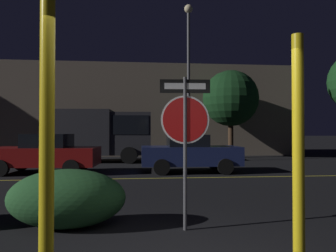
{
  "coord_description": "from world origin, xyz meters",
  "views": [
    {
      "loc": [
        -0.51,
        -3.27,
        1.58
      ],
      "look_at": [
        0.2,
        3.86,
        1.71
      ],
      "focal_mm": 35.0,
      "sensor_mm": 36.0,
      "label": 1
    }
  ],
  "objects_px": {
    "passing_car_2": "(45,154)",
    "delivery_truck": "(102,132)",
    "hedge_bush_2": "(67,198)",
    "street_lamp": "(189,62)",
    "yellow_pole_right": "(298,154)",
    "passing_car_3": "(189,153)",
    "tree_2": "(231,99)",
    "stop_sign": "(185,122)",
    "yellow_pole_left": "(47,142)"
  },
  "relations": [
    {
      "from": "yellow_pole_right",
      "to": "tree_2",
      "type": "bearing_deg",
      "value": 75.91
    },
    {
      "from": "stop_sign",
      "to": "delivery_truck",
      "type": "distance_m",
      "value": 12.69
    },
    {
      "from": "yellow_pole_right",
      "to": "passing_car_3",
      "type": "distance_m",
      "value": 9.37
    },
    {
      "from": "passing_car_2",
      "to": "delivery_truck",
      "type": "height_order",
      "value": "delivery_truck"
    },
    {
      "from": "yellow_pole_left",
      "to": "passing_car_3",
      "type": "relative_size",
      "value": 0.76
    },
    {
      "from": "hedge_bush_2",
      "to": "delivery_truck",
      "type": "distance_m",
      "value": 12.19
    },
    {
      "from": "stop_sign",
      "to": "yellow_pole_right",
      "type": "bearing_deg",
      "value": -57.88
    },
    {
      "from": "passing_car_3",
      "to": "yellow_pole_right",
      "type": "bearing_deg",
      "value": -1.21
    },
    {
      "from": "hedge_bush_2",
      "to": "passing_car_2",
      "type": "bearing_deg",
      "value": 107.31
    },
    {
      "from": "passing_car_3",
      "to": "tree_2",
      "type": "bearing_deg",
      "value": 152.39
    },
    {
      "from": "passing_car_2",
      "to": "delivery_truck",
      "type": "xyz_separation_m",
      "value": [
        1.7,
        4.67,
        0.82
      ]
    },
    {
      "from": "passing_car_2",
      "to": "tree_2",
      "type": "relative_size",
      "value": 0.78
    },
    {
      "from": "passing_car_2",
      "to": "yellow_pole_left",
      "type": "bearing_deg",
      "value": -161.6
    },
    {
      "from": "yellow_pole_left",
      "to": "tree_2",
      "type": "height_order",
      "value": "tree_2"
    },
    {
      "from": "stop_sign",
      "to": "hedge_bush_2",
      "type": "relative_size",
      "value": 1.28
    },
    {
      "from": "hedge_bush_2",
      "to": "tree_2",
      "type": "height_order",
      "value": "tree_2"
    },
    {
      "from": "yellow_pole_right",
      "to": "passing_car_2",
      "type": "distance_m",
      "value": 10.9
    },
    {
      "from": "yellow_pole_left",
      "to": "hedge_bush_2",
      "type": "xyz_separation_m",
      "value": [
        -0.41,
        2.85,
        -1.01
      ]
    },
    {
      "from": "yellow_pole_left",
      "to": "street_lamp",
      "type": "xyz_separation_m",
      "value": [
        3.53,
        14.44,
        3.81
      ]
    },
    {
      "from": "stop_sign",
      "to": "delivery_truck",
      "type": "height_order",
      "value": "delivery_truck"
    },
    {
      "from": "passing_car_2",
      "to": "stop_sign",
      "type": "bearing_deg",
      "value": -147.79
    },
    {
      "from": "passing_car_3",
      "to": "street_lamp",
      "type": "relative_size",
      "value": 0.47
    },
    {
      "from": "street_lamp",
      "to": "tree_2",
      "type": "distance_m",
      "value": 4.25
    },
    {
      "from": "hedge_bush_2",
      "to": "street_lamp",
      "type": "height_order",
      "value": "street_lamp"
    },
    {
      "from": "street_lamp",
      "to": "passing_car_3",
      "type": "bearing_deg",
      "value": -98.92
    },
    {
      "from": "passing_car_2",
      "to": "tree_2",
      "type": "bearing_deg",
      "value": -51.02
    },
    {
      "from": "stop_sign",
      "to": "passing_car_3",
      "type": "bearing_deg",
      "value": 83.18
    },
    {
      "from": "passing_car_2",
      "to": "tree_2",
      "type": "distance_m",
      "value": 11.77
    },
    {
      "from": "passing_car_2",
      "to": "passing_car_3",
      "type": "xyz_separation_m",
      "value": [
        5.58,
        -0.21,
        -0.0
      ]
    },
    {
      "from": "passing_car_2",
      "to": "street_lamp",
      "type": "height_order",
      "value": "street_lamp"
    },
    {
      "from": "hedge_bush_2",
      "to": "street_lamp",
      "type": "distance_m",
      "value": 13.16
    },
    {
      "from": "passing_car_3",
      "to": "tree_2",
      "type": "distance_m",
      "value": 8.29
    },
    {
      "from": "yellow_pole_left",
      "to": "delivery_truck",
      "type": "bearing_deg",
      "value": 93.97
    },
    {
      "from": "yellow_pole_right",
      "to": "delivery_truck",
      "type": "xyz_separation_m",
      "value": [
        -3.54,
        14.22,
        0.23
      ]
    },
    {
      "from": "yellow_pole_right",
      "to": "passing_car_2",
      "type": "bearing_deg",
      "value": 118.73
    },
    {
      "from": "yellow_pole_left",
      "to": "yellow_pole_right",
      "type": "distance_m",
      "value": 2.61
    },
    {
      "from": "yellow_pole_left",
      "to": "delivery_truck",
      "type": "xyz_separation_m",
      "value": [
        -1.04,
        14.98,
        0.07
      ]
    },
    {
      "from": "passing_car_3",
      "to": "street_lamp",
      "type": "bearing_deg",
      "value": 172.0
    },
    {
      "from": "yellow_pole_left",
      "to": "hedge_bush_2",
      "type": "height_order",
      "value": "yellow_pole_left"
    },
    {
      "from": "passing_car_2",
      "to": "delivery_truck",
      "type": "relative_size",
      "value": 0.76
    },
    {
      "from": "yellow_pole_left",
      "to": "passing_car_3",
      "type": "height_order",
      "value": "yellow_pole_left"
    },
    {
      "from": "yellow_pole_right",
      "to": "tree_2",
      "type": "distance_m",
      "value": 16.83
    },
    {
      "from": "delivery_truck",
      "to": "passing_car_3",
      "type": "bearing_deg",
      "value": 41.36
    },
    {
      "from": "stop_sign",
      "to": "tree_2",
      "type": "xyz_separation_m",
      "value": [
        5.05,
        14.38,
        1.91
      ]
    },
    {
      "from": "hedge_bush_2",
      "to": "delivery_truck",
      "type": "bearing_deg",
      "value": 92.95
    },
    {
      "from": "hedge_bush_2",
      "to": "passing_car_2",
      "type": "distance_m",
      "value": 7.81
    },
    {
      "from": "yellow_pole_right",
      "to": "street_lamp",
      "type": "distance_m",
      "value": 14.29
    },
    {
      "from": "yellow_pole_left",
      "to": "passing_car_3",
      "type": "distance_m",
      "value": 10.52
    },
    {
      "from": "hedge_bush_2",
      "to": "passing_car_3",
      "type": "xyz_separation_m",
      "value": [
        3.26,
        7.24,
        0.26
      ]
    },
    {
      "from": "stop_sign",
      "to": "tree_2",
      "type": "distance_m",
      "value": 15.36
    }
  ]
}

